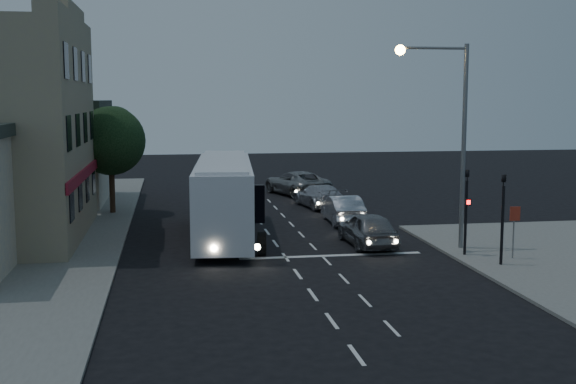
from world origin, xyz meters
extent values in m
plane|color=black|center=(0.00, 0.00, 0.00)|extent=(120.00, 120.00, 0.00)
cube|color=slate|center=(-13.00, 8.00, 0.06)|extent=(12.00, 50.00, 0.12)
cube|color=silver|center=(0.00, -10.00, 0.01)|extent=(0.12, 1.60, 0.01)
cube|color=silver|center=(0.00, -7.00, 0.01)|extent=(0.12, 1.60, 0.01)
cube|color=silver|center=(0.00, -4.00, 0.01)|extent=(0.12, 1.60, 0.01)
cube|color=silver|center=(0.00, -1.00, 0.01)|extent=(0.12, 1.60, 0.01)
cube|color=silver|center=(0.00, 2.00, 0.01)|extent=(0.12, 1.60, 0.01)
cube|color=silver|center=(0.00, 5.00, 0.01)|extent=(0.12, 1.60, 0.01)
cube|color=silver|center=(0.00, 8.00, 0.01)|extent=(0.12, 1.60, 0.01)
cube|color=silver|center=(0.00, 11.00, 0.01)|extent=(0.12, 1.60, 0.01)
cube|color=silver|center=(0.00, 14.00, 0.01)|extent=(0.12, 1.60, 0.01)
cube|color=silver|center=(0.00, 17.00, 0.01)|extent=(0.12, 1.60, 0.01)
cube|color=silver|center=(1.60, -8.00, 0.01)|extent=(0.10, 1.50, 0.01)
cube|color=silver|center=(1.60, -5.00, 0.01)|extent=(0.10, 1.50, 0.01)
cube|color=silver|center=(1.60, -2.00, 0.01)|extent=(0.10, 1.50, 0.01)
cube|color=silver|center=(1.60, 1.00, 0.01)|extent=(0.10, 1.50, 0.01)
cube|color=silver|center=(1.60, 4.00, 0.01)|extent=(0.10, 1.50, 0.01)
cube|color=silver|center=(1.60, 7.00, 0.01)|extent=(0.10, 1.50, 0.01)
cube|color=silver|center=(1.60, 10.00, 0.01)|extent=(0.10, 1.50, 0.01)
cube|color=silver|center=(1.60, 13.00, 0.01)|extent=(0.10, 1.50, 0.01)
cube|color=silver|center=(1.60, 16.00, 0.01)|extent=(0.10, 1.50, 0.01)
cube|color=silver|center=(1.60, 19.00, 0.01)|extent=(0.10, 1.50, 0.01)
cube|color=silver|center=(2.00, 2.00, 0.01)|extent=(8.00, 0.35, 0.01)
cube|color=white|center=(-2.26, 6.90, 2.02)|extent=(3.63, 12.61, 3.32)
cube|color=white|center=(-2.26, 6.90, 3.73)|extent=(3.18, 12.16, 0.19)
cube|color=black|center=(-2.26, 0.73, 2.54)|extent=(2.39, 0.32, 1.55)
cube|color=black|center=(-0.95, 7.42, 2.69)|extent=(0.91, 10.33, 0.93)
cube|color=black|center=(-3.56, 7.42, 2.69)|extent=(0.91, 10.33, 0.93)
cube|color=maroon|center=(-0.94, 7.94, 1.55)|extent=(0.51, 5.68, 1.45)
cube|color=maroon|center=(-3.57, 7.94, 1.55)|extent=(0.51, 5.68, 1.45)
cylinder|color=black|center=(-3.55, 2.55, 0.52)|extent=(0.45, 1.06, 1.04)
cylinder|color=black|center=(-0.96, 2.55, 0.52)|extent=(0.45, 1.06, 1.04)
cylinder|color=black|center=(-3.55, 9.49, 0.52)|extent=(0.45, 1.06, 1.04)
cylinder|color=black|center=(-0.96, 9.49, 0.52)|extent=(0.45, 1.06, 1.04)
cylinder|color=black|center=(-3.55, 11.25, 0.52)|extent=(0.45, 1.06, 1.04)
cylinder|color=black|center=(-0.96, 11.25, 0.52)|extent=(0.45, 1.06, 1.04)
cylinder|color=#FFF2CC|center=(-3.14, 0.66, 0.78)|extent=(0.27, 0.07, 0.27)
cylinder|color=#FFF2CC|center=(-1.38, 0.66, 0.78)|extent=(0.27, 0.07, 0.27)
imported|color=gray|center=(4.13, 3.80, 0.80)|extent=(2.01, 4.72, 1.59)
imported|color=#AFB4BF|center=(4.42, 9.91, 0.77)|extent=(1.75, 4.70, 1.53)
imported|color=#ADADB4|center=(4.31, 15.67, 0.72)|extent=(2.79, 5.23, 1.44)
imported|color=gray|center=(3.96, 21.74, 0.84)|extent=(4.50, 6.60, 1.68)
cylinder|color=black|center=(7.60, 0.80, 1.72)|extent=(0.12, 0.12, 3.20)
imported|color=black|center=(7.60, 0.80, 3.77)|extent=(0.15, 0.18, 0.90)
cube|color=black|center=(7.60, 0.62, 2.42)|extent=(0.25, 0.12, 0.30)
cube|color=#FF0C0C|center=(7.60, 0.55, 2.42)|extent=(0.16, 0.02, 0.18)
cylinder|color=black|center=(8.30, -1.20, 1.72)|extent=(0.12, 0.12, 3.20)
imported|color=black|center=(8.30, -1.20, 3.77)|extent=(0.18, 0.15, 0.90)
cylinder|color=slate|center=(9.30, -0.20, 1.12)|extent=(0.06, 0.06, 2.00)
cube|color=maroon|center=(9.30, -0.27, 2.02)|extent=(0.45, 0.03, 0.60)
cylinder|color=slate|center=(8.00, 2.20, 4.62)|extent=(0.20, 0.20, 9.00)
cylinder|color=slate|center=(6.50, 2.20, 8.92)|extent=(3.00, 0.12, 0.12)
sphere|color=#FFBF59|center=(5.00, 2.20, 8.82)|extent=(0.44, 0.44, 0.44)
cube|color=gray|center=(-9.50, 8.00, 10.37)|extent=(1.00, 12.00, 0.50)
cube|color=gray|center=(-9.50, 8.00, 10.87)|extent=(1.00, 6.00, 0.50)
cube|color=maroon|center=(-8.95, 8.00, 3.12)|extent=(0.15, 12.00, 0.50)
cube|color=black|center=(-8.98, 3.50, 2.32)|extent=(0.06, 1.30, 1.50)
cube|color=black|center=(-8.98, 6.50, 2.32)|extent=(0.06, 1.30, 1.50)
cube|color=black|center=(-8.98, 9.50, 2.32)|extent=(0.06, 1.30, 1.50)
cube|color=black|center=(-8.98, 12.50, 2.32)|extent=(0.06, 1.30, 1.50)
cube|color=black|center=(-8.98, 3.50, 5.32)|extent=(0.06, 1.30, 1.50)
cube|color=black|center=(-8.98, 6.50, 5.32)|extent=(0.06, 1.30, 1.50)
cube|color=black|center=(-8.98, 9.50, 5.32)|extent=(0.06, 1.30, 1.50)
cube|color=black|center=(-8.98, 12.50, 5.32)|extent=(0.06, 1.30, 1.50)
cube|color=black|center=(-8.98, 3.50, 8.32)|extent=(0.06, 1.30, 1.50)
cube|color=black|center=(-8.98, 6.50, 8.32)|extent=(0.06, 1.30, 1.50)
cube|color=black|center=(-8.98, 9.50, 8.32)|extent=(0.06, 1.30, 1.50)
cube|color=black|center=(-8.98, 12.50, 8.32)|extent=(0.06, 1.30, 1.50)
cube|color=#A29F9A|center=(-13.50, 20.00, 3.12)|extent=(9.00, 9.00, 6.00)
cube|color=#2A332D|center=(-13.50, 20.00, 6.37)|extent=(9.40, 9.40, 0.50)
cylinder|color=black|center=(-8.20, 15.00, 1.52)|extent=(0.32, 0.32, 2.80)
sphere|color=black|center=(-8.20, 15.00, 4.32)|extent=(4.00, 4.00, 4.00)
sphere|color=#2D4D28|center=(-8.00, 15.60, 5.02)|extent=(2.60, 2.60, 2.60)
sphere|color=black|center=(-8.50, 14.40, 4.72)|extent=(2.40, 2.40, 2.40)
camera|label=1|loc=(-4.77, -27.92, 6.80)|focal=45.00mm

